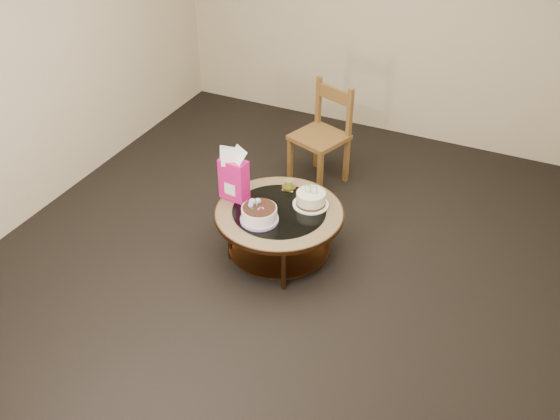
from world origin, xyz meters
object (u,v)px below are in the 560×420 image
at_px(decorated_cake, 259,214).
at_px(dining_chair, 322,135).
at_px(coffee_table, 279,219).
at_px(cream_cake, 311,199).
at_px(gift_bag, 234,174).

height_order(decorated_cake, dining_chair, dining_chair).
bearing_deg(decorated_cake, coffee_table, 66.63).
bearing_deg(dining_chair, cream_cake, -53.20).
bearing_deg(cream_cake, gift_bag, -168.87).
height_order(gift_bag, dining_chair, dining_chair).
xyz_separation_m(coffee_table, dining_chair, (-0.14, 1.24, 0.11)).
xyz_separation_m(cream_cake, dining_chair, (-0.33, 1.07, -0.03)).
distance_m(coffee_table, gift_bag, 0.50).
xyz_separation_m(decorated_cake, dining_chair, (-0.06, 1.43, -0.03)).
bearing_deg(gift_bag, cream_cake, 22.46).
bearing_deg(coffee_table, gift_bag, 178.56).
relative_size(coffee_table, decorated_cake, 3.45).
bearing_deg(coffee_table, cream_cake, 41.64).
distance_m(coffee_table, dining_chair, 1.25).
bearing_deg(dining_chair, decorated_cake, -68.27).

